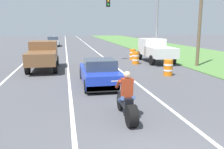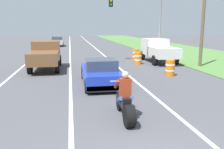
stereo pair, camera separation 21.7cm
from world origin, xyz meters
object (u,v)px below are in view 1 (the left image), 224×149
at_px(construction_barrel_far, 133,55).
at_px(distant_car_far_ahead, 53,41).
at_px(pickup_truck_right_shoulder_white, 155,49).
at_px(motorcycle_with_rider, 127,102).
at_px(construction_barrel_mid, 136,58).
at_px(sports_car_blue, 100,73).
at_px(pickup_truck_left_lane_brown, 43,54).
at_px(traffic_light_mast_near, 141,15).
at_px(construction_barrel_nearest, 168,68).

xyz_separation_m(construction_barrel_far, distant_car_far_ahead, (-7.85, 17.94, 0.27)).
height_order(pickup_truck_right_shoulder_white, construction_barrel_far, pickup_truck_right_shoulder_white).
bearing_deg(distant_car_far_ahead, motorcycle_with_rider, -83.46).
bearing_deg(construction_barrel_far, construction_barrel_mid, -100.20).
bearing_deg(sports_car_blue, pickup_truck_left_lane_brown, 121.60).
xyz_separation_m(motorcycle_with_rider, traffic_light_mast_near, (4.65, 13.40, 3.42)).
bearing_deg(pickup_truck_right_shoulder_white, construction_barrel_mid, -158.46).
distance_m(pickup_truck_left_lane_brown, construction_barrel_nearest, 8.69).
bearing_deg(construction_barrel_mid, pickup_truck_left_lane_brown, -170.10).
relative_size(motorcycle_with_rider, construction_barrel_far, 2.21).
relative_size(pickup_truck_left_lane_brown, construction_barrel_nearest, 4.80).
bearing_deg(pickup_truck_right_shoulder_white, distant_car_far_ahead, 115.62).
relative_size(construction_barrel_nearest, distant_car_far_ahead, 0.25).
xyz_separation_m(construction_barrel_nearest, distant_car_far_ahead, (-8.04, 25.39, 0.27)).
height_order(pickup_truck_right_shoulder_white, construction_barrel_nearest, pickup_truck_right_shoulder_white).
bearing_deg(motorcycle_with_rider, traffic_light_mast_near, 70.85).
distance_m(pickup_truck_right_shoulder_white, construction_barrel_far, 2.36).
relative_size(sports_car_blue, distant_car_far_ahead, 1.08).
bearing_deg(motorcycle_with_rider, construction_barrel_nearest, 56.59).
xyz_separation_m(traffic_light_mast_near, construction_barrel_mid, (-0.92, -1.79, -3.51)).
bearing_deg(construction_barrel_far, motorcycle_with_rider, -106.54).
bearing_deg(pickup_truck_left_lane_brown, distant_car_far_ahead, 90.58).
height_order(sports_car_blue, traffic_light_mast_near, traffic_light_mast_near).
distance_m(motorcycle_with_rider, pickup_truck_right_shoulder_white, 13.67).
distance_m(sports_car_blue, pickup_truck_left_lane_brown, 6.27).
height_order(pickup_truck_right_shoulder_white, construction_barrel_mid, pickup_truck_right_shoulder_white).
distance_m(construction_barrel_nearest, distant_car_far_ahead, 26.63).
xyz_separation_m(pickup_truck_right_shoulder_white, traffic_light_mast_near, (-1.08, 1.00, 2.91)).
bearing_deg(motorcycle_with_rider, sports_car_blue, 92.01).
relative_size(pickup_truck_left_lane_brown, construction_barrel_mid, 4.80).
relative_size(motorcycle_with_rider, pickup_truck_left_lane_brown, 0.46).
xyz_separation_m(pickup_truck_left_lane_brown, construction_barrel_far, (7.63, 3.71, -0.60)).
distance_m(traffic_light_mast_near, construction_barrel_far, 3.61).
relative_size(pickup_truck_left_lane_brown, pickup_truck_right_shoulder_white, 1.00).
distance_m(pickup_truck_left_lane_brown, construction_barrel_far, 8.51).
relative_size(pickup_truck_left_lane_brown, traffic_light_mast_near, 0.80).
distance_m(sports_car_blue, traffic_light_mast_near, 10.24).
height_order(pickup_truck_left_lane_brown, construction_barrel_mid, pickup_truck_left_lane_brown).
relative_size(construction_barrel_nearest, construction_barrel_far, 1.00).
xyz_separation_m(pickup_truck_right_shoulder_white, construction_barrel_nearest, (-1.36, -5.78, -0.60)).
relative_size(sports_car_blue, pickup_truck_right_shoulder_white, 0.90).
height_order(construction_barrel_mid, distant_car_far_ahead, distant_car_far_ahead).
xyz_separation_m(sports_car_blue, pickup_truck_right_shoulder_white, (5.91, 7.37, 0.48)).
height_order(pickup_truck_right_shoulder_white, traffic_light_mast_near, traffic_light_mast_near).
bearing_deg(distant_car_far_ahead, pickup_truck_left_lane_brown, -89.42).
height_order(sports_car_blue, distant_car_far_ahead, distant_car_far_ahead).
relative_size(construction_barrel_nearest, construction_barrel_mid, 1.00).
xyz_separation_m(sports_car_blue, traffic_light_mast_near, (4.83, 8.37, 3.39)).
bearing_deg(distant_car_far_ahead, construction_barrel_mid, -70.04).
bearing_deg(construction_barrel_mid, sports_car_blue, -120.73).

